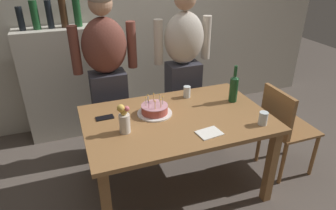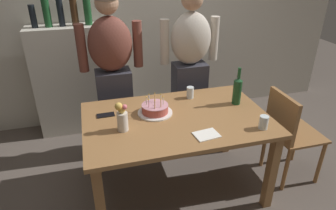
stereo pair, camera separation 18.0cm
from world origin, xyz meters
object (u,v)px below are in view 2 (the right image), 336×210
wine_bottle (237,90)px  water_glass_far (264,122)px  cell_phone (106,115)px  flower_vase (122,118)px  water_glass_near (190,92)px  dining_chair (288,130)px  napkin_stack (207,135)px  person_woman_cardigan (190,68)px  person_man_bearded (113,75)px  birthday_cake (155,109)px

wine_bottle → water_glass_far: bearing=-89.2°
cell_phone → water_glass_far: bearing=-26.5°
water_glass_far → flower_vase: (-1.03, 0.26, 0.06)m
water_glass_near → flower_vase: bearing=-149.5°
dining_chair → napkin_stack: bearing=103.1°
wine_bottle → napkin_stack: wine_bottle is taller
cell_phone → napkin_stack: same height
napkin_stack → person_woman_cardigan: (0.23, 1.04, 0.13)m
water_glass_far → cell_phone: bearing=155.5°
person_woman_cardigan → flower_vase: bearing=44.9°
wine_bottle → person_man_bearded: person_man_bearded is taller
napkin_stack → flower_vase: bearing=158.0°
water_glass_far → flower_vase: flower_vase is taller
wine_bottle → flower_vase: wine_bottle is taller
napkin_stack → flower_vase: size_ratio=0.77×
flower_vase → cell_phone: bearing=112.2°
water_glass_near → wine_bottle: wine_bottle is taller
birthday_cake → napkin_stack: (0.29, -0.43, -0.03)m
birthday_cake → napkin_stack: bearing=-56.0°
wine_bottle → cell_phone: size_ratio=2.32×
wine_bottle → napkin_stack: bearing=-137.1°
person_woman_cardigan → dining_chair: bearing=128.1°
water_glass_near → person_woman_cardigan: size_ratio=0.06×
water_glass_near → water_glass_far: bearing=-61.2°
flower_vase → water_glass_near: bearing=30.5°
napkin_stack → dining_chair: bearing=13.1°
flower_vase → person_woman_cardigan: person_woman_cardigan is taller
flower_vase → person_man_bearded: person_man_bearded is taller
cell_phone → flower_vase: 0.30m
birthday_cake → flower_vase: (-0.29, -0.19, 0.07)m
water_glass_near → cell_phone: size_ratio=0.74×
cell_phone → water_glass_near: bearing=7.8°
cell_phone → flower_vase: (0.11, -0.26, 0.10)m
flower_vase → person_man_bearded: 0.81m
birthday_cake → person_woman_cardigan: 0.81m
cell_phone → person_woman_cardigan: size_ratio=0.09×
water_glass_far → flower_vase: bearing=166.0°
birthday_cake → person_man_bearded: size_ratio=0.17×
birthday_cake → water_glass_far: 0.87m
birthday_cake → person_woman_cardigan: bearing=50.1°
napkin_stack → person_man_bearded: person_man_bearded is taller
birthday_cake → dining_chair: bearing=-10.7°
water_glass_near → flower_vase: flower_vase is taller
person_woman_cardigan → napkin_stack: bearing=77.7°
water_glass_far → flower_vase: size_ratio=0.45×
water_glass_far → cell_phone: (-1.14, 0.52, -0.05)m
water_glass_far → cell_phone: 1.26m
water_glass_far → wine_bottle: wine_bottle is taller
cell_phone → person_woman_cardigan: bearing=28.7°
napkin_stack → dining_chair: (0.88, 0.21, -0.23)m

